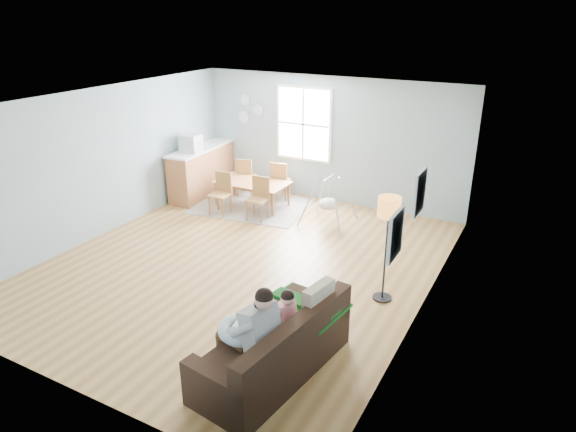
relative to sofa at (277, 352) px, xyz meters
The scene contains 22 objects.
room 3.56m from the sofa, 131.02° to the left, with size 8.40×9.40×3.90m.
window 6.29m from the sofa, 113.79° to the left, with size 1.32×0.08×1.62m.
pictures 2.20m from the sofa, 45.49° to the left, with size 0.05×1.34×0.74m.
wall_plates 7.01m from the sofa, 124.59° to the left, with size 0.67×0.02×0.66m.
sofa is the anchor object (origin of this frame).
green_throw 0.73m from the sofa, 88.63° to the left, with size 0.94×0.77×0.04m, color #145B1D.
beige_pillow 0.74m from the sofa, 60.32° to the left, with size 0.14×0.49×0.49m, color tan.
father 0.52m from the sofa, 122.36° to the right, with size 0.95×0.54×1.30m.
nursing_pillow 0.53m from the sofa, 142.14° to the right, with size 0.51×0.51×0.14m, color silver.
infant 0.58m from the sofa, 146.13° to the right, with size 0.16×0.36×0.13m.
toddler 0.45m from the sofa, 103.69° to the left, with size 0.53×0.32×0.81m.
floor_lamp 2.47m from the sofa, 75.61° to the left, with size 0.32×0.32×1.60m.
storage_cube 0.19m from the sofa, 131.57° to the left, with size 0.52×0.49×0.49m.
rug 5.51m from the sofa, 125.01° to the left, with size 2.34×1.78×0.01m, color gray.
dining_table 5.50m from the sofa, 125.01° to the left, with size 1.55×0.86×0.54m, color brown.
chair_sw 5.22m from the sofa, 131.99° to the left, with size 0.42×0.42×0.87m.
chair_se 4.80m from the sofa, 123.68° to the left, with size 0.42×0.42×0.87m.
chair_nw 6.21m from the sofa, 125.92° to the left, with size 0.48×0.48×0.88m.
chair_ne 5.86m from the sofa, 118.69° to the left, with size 0.47×0.47×0.88m.
counter 6.54m from the sofa, 134.50° to the left, with size 0.69×1.99×1.09m.
monitor 6.32m from the sofa, 136.63° to the left, with size 0.43×0.41×0.37m.
baby_swing 4.61m from the sofa, 106.68° to the left, with size 0.93×0.94×0.94m.
Camera 1 is at (4.31, -6.42, 3.99)m, focal length 32.00 mm.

